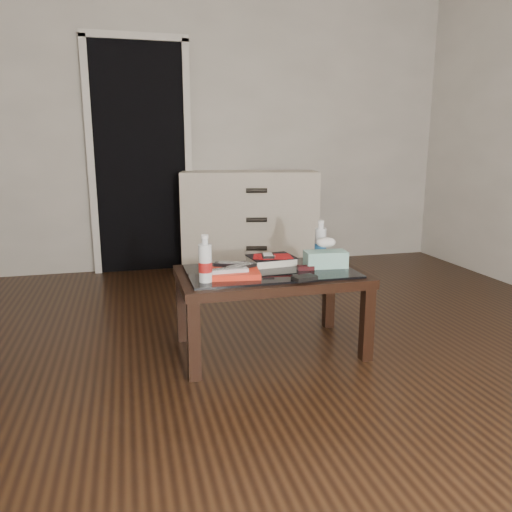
% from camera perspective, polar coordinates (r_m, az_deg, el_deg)
% --- Properties ---
extents(ground, '(5.00, 5.00, 0.00)m').
position_cam_1_polar(ground, '(2.48, -0.35, -14.54)').
color(ground, black).
rests_on(ground, ground).
extents(room_shell, '(5.00, 5.00, 5.00)m').
position_cam_1_polar(room_shell, '(2.26, -0.41, 25.12)').
color(room_shell, silver).
rests_on(room_shell, ground).
extents(doorway, '(0.90, 0.08, 2.07)m').
position_cam_1_polar(doorway, '(4.61, -13.06, 10.96)').
color(doorway, black).
rests_on(doorway, ground).
extents(coffee_table, '(1.00, 0.60, 0.46)m').
position_cam_1_polar(coffee_table, '(2.74, 1.63, -2.93)').
color(coffee_table, black).
rests_on(coffee_table, ground).
extents(dresser, '(1.28, 0.73, 0.90)m').
position_cam_1_polar(dresser, '(4.55, -0.76, 4.00)').
color(dresser, beige).
rests_on(dresser, ground).
extents(magazines, '(0.31, 0.25, 0.03)m').
position_cam_1_polar(magazines, '(2.60, -2.75, -1.97)').
color(magazines, red).
rests_on(magazines, coffee_table).
extents(remote_silver, '(0.20, 0.06, 0.02)m').
position_cam_1_polar(remote_silver, '(2.55, -3.13, -1.64)').
color(remote_silver, '#BABABF').
rests_on(remote_silver, magazines).
extents(remote_black_front, '(0.20, 0.13, 0.02)m').
position_cam_1_polar(remote_black_front, '(2.63, -1.90, -1.22)').
color(remote_black_front, black).
rests_on(remote_black_front, magazines).
extents(remote_black_back, '(0.20, 0.12, 0.02)m').
position_cam_1_polar(remote_black_back, '(2.68, -2.69, -0.93)').
color(remote_black_back, black).
rests_on(remote_black_back, magazines).
extents(textbook, '(0.27, 0.22, 0.05)m').
position_cam_1_polar(textbook, '(2.85, 1.75, -0.47)').
color(textbook, black).
rests_on(textbook, coffee_table).
extents(dvd_mailers, '(0.22, 0.18, 0.01)m').
position_cam_1_polar(dvd_mailers, '(2.83, 1.63, -0.03)').
color(dvd_mailers, '#B20B0F').
rests_on(dvd_mailers, textbook).
extents(ipod, '(0.08, 0.11, 0.02)m').
position_cam_1_polar(ipod, '(2.80, 1.37, 0.06)').
color(ipod, black).
rests_on(ipod, dvd_mailers).
extents(flip_phone, '(0.09, 0.06, 0.02)m').
position_cam_1_polar(flip_phone, '(2.74, 5.69, -1.34)').
color(flip_phone, black).
rests_on(flip_phone, coffee_table).
extents(wallet, '(0.13, 0.10, 0.02)m').
position_cam_1_polar(wallet, '(2.54, 5.56, -2.51)').
color(wallet, black).
rests_on(wallet, coffee_table).
extents(water_bottle_left, '(0.07, 0.07, 0.24)m').
position_cam_1_polar(water_bottle_left, '(2.48, -5.83, -0.28)').
color(water_bottle_left, silver).
rests_on(water_bottle_left, coffee_table).
extents(water_bottle_right, '(0.08, 0.08, 0.24)m').
position_cam_1_polar(water_bottle_right, '(2.96, 7.39, 1.80)').
color(water_bottle_right, silver).
rests_on(water_bottle_right, coffee_table).
extents(tissue_box, '(0.24, 0.14, 0.09)m').
position_cam_1_polar(tissue_box, '(2.81, 7.95, -0.35)').
color(tissue_box, teal).
rests_on(tissue_box, coffee_table).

